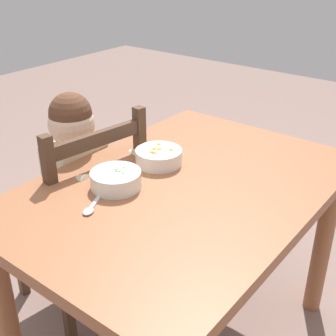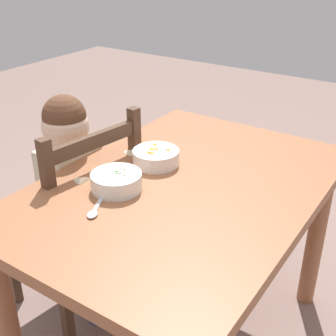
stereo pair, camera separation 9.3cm
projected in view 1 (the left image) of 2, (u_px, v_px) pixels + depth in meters
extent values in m
cube|color=#965B39|center=(183.00, 189.00, 1.45)|extent=(1.16, 0.81, 0.04)
cylinder|color=#965B39|center=(323.00, 242.00, 1.78)|extent=(0.07, 0.07, 0.67)
cylinder|color=#965B39|center=(6.00, 316.00, 1.44)|extent=(0.07, 0.07, 0.67)
cylinder|color=#965B39|center=(189.00, 192.00, 2.15)|extent=(0.07, 0.07, 0.67)
cube|color=#4A3222|center=(76.00, 215.00, 1.82)|extent=(0.48, 0.48, 0.02)
cube|color=#4A3222|center=(92.00, 222.00, 2.16)|extent=(0.04, 0.04, 0.40)
cube|color=#4A3222|center=(19.00, 256.00, 1.92)|extent=(0.04, 0.04, 0.40)
cube|color=#4A3222|center=(143.00, 258.00, 1.91)|extent=(0.04, 0.04, 0.40)
cube|color=#4A3222|center=(67.00, 302.00, 1.68)|extent=(0.04, 0.04, 0.40)
cube|color=#4A3222|center=(140.00, 164.00, 1.71)|extent=(0.04, 0.04, 0.45)
cube|color=#4A3222|center=(53.00, 199.00, 1.47)|extent=(0.04, 0.04, 0.45)
cube|color=#4A3222|center=(97.00, 139.00, 1.52)|extent=(0.36, 0.07, 0.05)
cube|color=#4A3222|center=(100.00, 175.00, 1.58)|extent=(0.36, 0.07, 0.05)
cube|color=beige|center=(77.00, 181.00, 1.73)|extent=(0.22, 0.14, 0.32)
sphere|color=beige|center=(71.00, 124.00, 1.62)|extent=(0.17, 0.17, 0.17)
sphere|color=brown|center=(70.00, 114.00, 1.60)|extent=(0.16, 0.16, 0.16)
cylinder|color=#3F4C72|center=(96.00, 276.00, 1.79)|extent=(0.07, 0.07, 0.42)
cylinder|color=#3F4C72|center=(115.00, 262.00, 1.87)|extent=(0.07, 0.07, 0.42)
cylinder|color=beige|center=(66.00, 183.00, 1.55)|extent=(0.06, 0.24, 0.13)
cylinder|color=beige|center=(119.00, 158.00, 1.73)|extent=(0.06, 0.24, 0.13)
cylinder|color=white|center=(116.00, 180.00, 1.41)|extent=(0.16, 0.16, 0.05)
cylinder|color=white|center=(116.00, 186.00, 1.42)|extent=(0.07, 0.07, 0.01)
cylinder|color=#519532|center=(116.00, 177.00, 1.40)|extent=(0.13, 0.13, 0.03)
sphere|color=#4C8F2B|center=(116.00, 171.00, 1.41)|extent=(0.01, 0.01, 0.01)
sphere|color=#5C8B2A|center=(120.00, 173.00, 1.40)|extent=(0.01, 0.01, 0.01)
sphere|color=#53A02B|center=(124.00, 169.00, 1.42)|extent=(0.01, 0.01, 0.01)
sphere|color=green|center=(116.00, 173.00, 1.40)|extent=(0.01, 0.01, 0.01)
sphere|color=#5C943D|center=(123.00, 175.00, 1.38)|extent=(0.01, 0.01, 0.01)
sphere|color=#528F37|center=(117.00, 171.00, 1.41)|extent=(0.01, 0.01, 0.01)
cylinder|color=white|center=(159.00, 157.00, 1.56)|extent=(0.16, 0.16, 0.05)
cylinder|color=white|center=(159.00, 163.00, 1.57)|extent=(0.07, 0.07, 0.01)
cylinder|color=orange|center=(159.00, 155.00, 1.55)|extent=(0.13, 0.13, 0.03)
cube|color=orange|center=(159.00, 145.00, 1.59)|extent=(0.02, 0.02, 0.01)
cube|color=orange|center=(151.00, 153.00, 1.53)|extent=(0.02, 0.02, 0.01)
cube|color=orange|center=(171.00, 151.00, 1.54)|extent=(0.02, 0.02, 0.01)
cube|color=orange|center=(155.00, 150.00, 1.55)|extent=(0.02, 0.02, 0.01)
cube|color=orange|center=(159.00, 150.00, 1.55)|extent=(0.02, 0.02, 0.01)
cube|color=orange|center=(154.00, 154.00, 1.52)|extent=(0.02, 0.02, 0.01)
cube|color=silver|center=(97.00, 200.00, 1.34)|extent=(0.09, 0.05, 0.00)
ellipsoid|color=silver|center=(88.00, 211.00, 1.28)|extent=(0.05, 0.05, 0.01)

